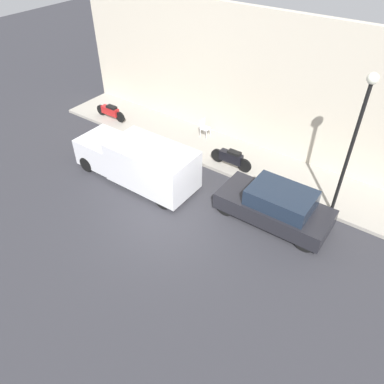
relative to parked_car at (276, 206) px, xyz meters
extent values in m
plane|color=#2D2D33|center=(-2.27, 3.10, -0.66)|extent=(60.00, 60.00, 0.00)
cube|color=gray|center=(2.60, 3.10, -0.59)|extent=(2.64, 19.08, 0.14)
cube|color=beige|center=(4.07, 3.10, 2.30)|extent=(0.30, 19.08, 5.93)
cube|color=black|center=(0.00, 0.06, -0.17)|extent=(1.74, 4.00, 0.62)
cube|color=#192333|center=(0.00, -0.14, 0.43)|extent=(1.54, 2.20, 0.59)
cylinder|color=black|center=(-0.75, 1.58, -0.33)|extent=(0.20, 0.66, 0.66)
cylinder|color=black|center=(0.75, 1.58, -0.33)|extent=(0.20, 0.66, 0.66)
cylinder|color=black|center=(-0.75, -1.46, -0.33)|extent=(0.20, 0.66, 0.66)
cylinder|color=black|center=(0.75, -1.46, -0.33)|extent=(0.20, 0.66, 0.66)
cube|color=silver|center=(-0.99, 4.80, 0.32)|extent=(1.84, 3.42, 1.61)
cube|color=silver|center=(-0.99, 7.43, 0.08)|extent=(1.74, 1.84, 1.13)
cube|color=#192333|center=(-0.99, 7.71, 0.40)|extent=(1.56, 1.01, 0.45)
cylinder|color=black|center=(-1.78, 7.78, -0.33)|extent=(0.22, 0.66, 0.66)
cylinder|color=black|center=(-0.21, 7.78, -0.33)|extent=(0.22, 0.66, 0.66)
cylinder|color=black|center=(-1.78, 3.67, -0.33)|extent=(0.22, 0.66, 0.66)
cylinder|color=black|center=(-0.21, 3.67, -0.33)|extent=(0.22, 0.66, 0.66)
cube|color=#B21E1E|center=(1.95, 10.12, -0.11)|extent=(0.30, 1.01, 0.37)
cube|color=black|center=(1.95, 9.98, 0.14)|extent=(0.27, 0.55, 0.12)
cylinder|color=black|center=(1.95, 10.79, -0.25)|extent=(0.10, 0.54, 0.54)
cylinder|color=black|center=(1.95, 9.44, -0.25)|extent=(0.10, 0.54, 0.54)
cube|color=black|center=(1.81, 2.90, -0.06)|extent=(0.30, 1.02, 0.42)
cube|color=black|center=(1.81, 2.76, 0.21)|extent=(0.27, 0.56, 0.12)
cylinder|color=black|center=(1.81, 3.56, -0.22)|extent=(0.10, 0.60, 0.60)
cylinder|color=black|center=(1.81, 2.24, -0.22)|extent=(0.10, 0.60, 0.60)
cylinder|color=black|center=(1.52, -1.58, 1.93)|extent=(0.12, 0.12, 4.92)
sphere|color=silver|center=(1.52, -1.58, 4.50)|extent=(0.35, 0.35, 0.35)
cube|color=silver|center=(3.25, 5.16, -0.09)|extent=(0.40, 0.40, 0.04)
cube|color=silver|center=(3.25, 5.34, 0.13)|extent=(0.40, 0.04, 0.39)
cylinder|color=silver|center=(3.08, 4.99, -0.32)|extent=(0.04, 0.04, 0.42)
cylinder|color=silver|center=(3.42, 4.99, -0.32)|extent=(0.04, 0.04, 0.42)
cylinder|color=silver|center=(3.08, 5.33, -0.32)|extent=(0.04, 0.04, 0.42)
cylinder|color=silver|center=(3.42, 5.33, -0.32)|extent=(0.04, 0.04, 0.42)
camera|label=1|loc=(-9.78, -3.34, 8.66)|focal=35.00mm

